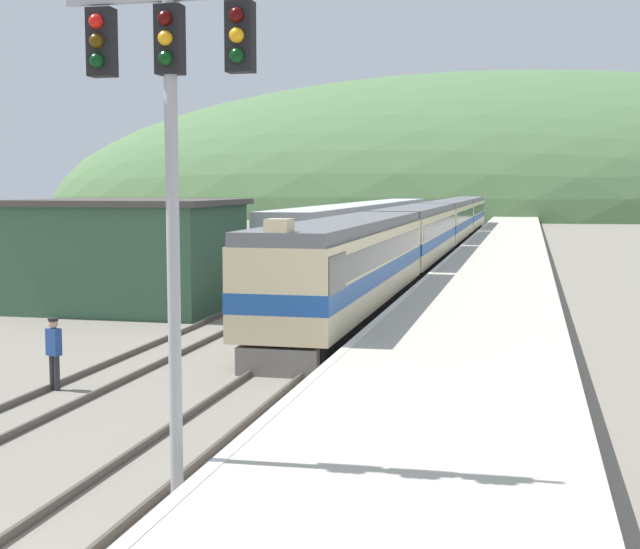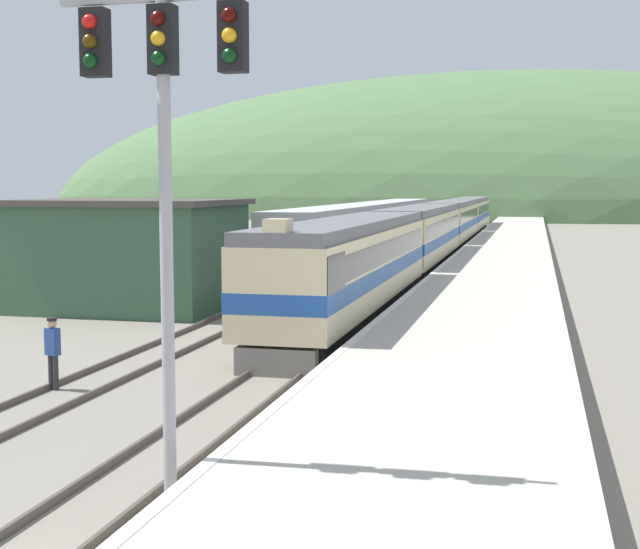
% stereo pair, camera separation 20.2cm
% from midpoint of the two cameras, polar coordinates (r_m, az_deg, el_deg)
% --- Properties ---
extents(track_main, '(1.52, 180.00, 0.16)m').
position_cam_midpoint_polar(track_main, '(78.75, 8.38, 1.98)').
color(track_main, '#4C443D').
rests_on(track_main, ground).
extents(track_siding, '(1.52, 180.00, 0.16)m').
position_cam_midpoint_polar(track_siding, '(79.23, 5.22, 2.04)').
color(track_siding, '#4C443D').
rests_on(track_siding, ground).
extents(platform, '(5.89, 140.00, 0.90)m').
position_cam_midpoint_polar(platform, '(58.52, 11.35, 1.02)').
color(platform, '#BCB5A5').
rests_on(platform, ground).
extents(distant_hills, '(168.87, 75.99, 49.89)m').
position_cam_midpoint_polar(distant_hills, '(161.99, 10.89, 3.79)').
color(distant_hills, '#517547').
rests_on(distant_hills, ground).
extents(station_shed, '(8.59, 7.27, 4.55)m').
position_cam_midpoint_polar(station_shed, '(37.96, -12.25, 1.32)').
color(station_shed, '#385B42').
rests_on(station_shed, ground).
extents(express_train_lead_car, '(2.94, 20.02, 4.23)m').
position_cam_midpoint_polar(express_train_lead_car, '(33.00, 1.62, 0.51)').
color(express_train_lead_car, black).
rests_on(express_train_lead_car, ground).
extents(carriage_second, '(2.93, 19.88, 3.87)m').
position_cam_midpoint_polar(carriage_second, '(53.75, 6.14, 2.47)').
color(carriage_second, black).
rests_on(carriage_second, ground).
extents(carriage_third, '(2.93, 19.88, 3.87)m').
position_cam_midpoint_polar(carriage_third, '(74.37, 8.12, 3.33)').
color(carriage_third, black).
rests_on(carriage_third, ground).
extents(carriage_fourth, '(2.93, 19.88, 3.87)m').
position_cam_midpoint_polar(carriage_fourth, '(95.05, 9.24, 3.82)').
color(carriage_fourth, black).
rests_on(carriage_fourth, ground).
extents(siding_train, '(2.90, 43.48, 3.92)m').
position_cam_midpoint_polar(siding_train, '(61.31, 2.88, 2.81)').
color(siding_train, black).
rests_on(siding_train, ground).
extents(signal_mast_main, '(3.30, 0.42, 8.77)m').
position_cam_midpoint_polar(signal_mast_main, '(13.70, -9.96, 9.60)').
color(signal_mast_main, '#9E9EA3').
rests_on(signal_mast_main, ground).
extents(track_worker, '(0.41, 0.32, 1.83)m').
position_cam_midpoint_polar(track_worker, '(23.30, -16.90, -4.57)').
color(track_worker, '#2D2D33').
rests_on(track_worker, ground).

